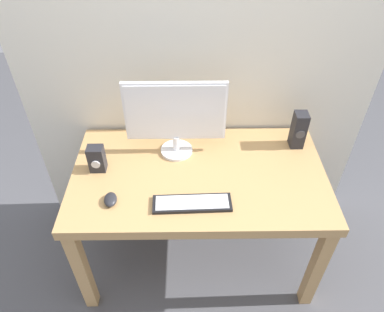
# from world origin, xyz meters

# --- Properties ---
(ground_plane) EXTENTS (6.00, 6.00, 0.00)m
(ground_plane) POSITION_xyz_m (0.00, 0.00, 0.00)
(ground_plane) COLOR #4C4C51
(desk) EXTENTS (1.36, 0.77, 0.74)m
(desk) POSITION_xyz_m (0.00, 0.00, 0.65)
(desk) COLOR tan
(desk) RESTS_ON ground_plane
(monitor) EXTENTS (0.54, 0.18, 0.44)m
(monitor) POSITION_xyz_m (-0.12, 0.19, 0.98)
(monitor) COLOR silver
(monitor) RESTS_ON desk
(keyboard_primary) EXTENTS (0.39, 0.12, 0.02)m
(keyboard_primary) POSITION_xyz_m (-0.04, -0.22, 0.75)
(keyboard_primary) COLOR black
(keyboard_primary) RESTS_ON desk
(mouse) EXTENTS (0.07, 0.10, 0.03)m
(mouse) POSITION_xyz_m (-0.44, -0.20, 0.76)
(mouse) COLOR #232328
(mouse) RESTS_ON desk
(speaker_right) EXTENTS (0.07, 0.09, 0.22)m
(speaker_right) POSITION_xyz_m (0.57, 0.23, 0.85)
(speaker_right) COLOR #232328
(speaker_right) RESTS_ON desk
(audio_controller) EXTENTS (0.08, 0.08, 0.15)m
(audio_controller) POSITION_xyz_m (-0.54, 0.03, 0.82)
(audio_controller) COLOR #232328
(audio_controller) RESTS_ON desk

